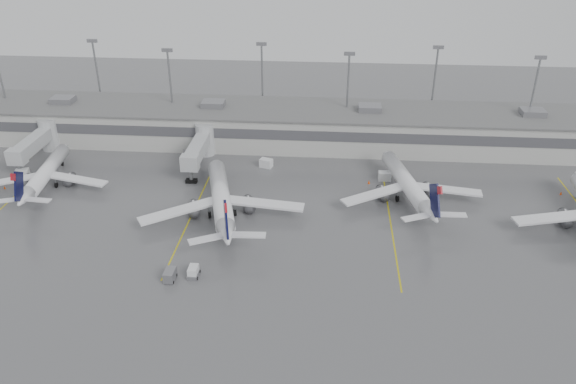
# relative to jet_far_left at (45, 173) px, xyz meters

# --- Properties ---
(ground) EXTENTS (260.00, 260.00, 0.00)m
(ground) POSITION_rel_jet_far_left_xyz_m (48.13, -32.04, -2.81)
(ground) COLOR #555557
(ground) RESTS_ON ground
(terminal) EXTENTS (152.00, 17.00, 9.45)m
(terminal) POSITION_rel_jet_far_left_xyz_m (48.12, 25.94, 1.36)
(terminal) COLOR #AFAFA9
(terminal) RESTS_ON ground
(light_masts) EXTENTS (142.40, 8.00, 20.60)m
(light_masts) POSITION_rel_jet_far_left_xyz_m (48.13, 31.71, 9.21)
(light_masts) COLOR gray
(light_masts) RESTS_ON ground
(jet_bridge_left) EXTENTS (4.00, 17.20, 7.00)m
(jet_bridge_left) POSITION_rel_jet_far_left_xyz_m (-7.37, 13.68, 1.06)
(jet_bridge_left) COLOR #A7AAAD
(jet_bridge_left) RESTS_ON ground
(jet_bridge_right) EXTENTS (4.00, 17.20, 7.00)m
(jet_bridge_right) POSITION_rel_jet_far_left_xyz_m (27.63, 13.68, 1.06)
(jet_bridge_right) COLOR #A7AAAD
(jet_bridge_right) RESTS_ON ground
(stand_markings) EXTENTS (105.25, 40.00, 0.01)m
(stand_markings) POSITION_rel_jet_far_left_xyz_m (48.13, -8.04, -2.81)
(stand_markings) COLOR #C9B90B
(stand_markings) RESTS_ON ground
(jet_far_left) EXTENTS (24.77, 27.92, 9.05)m
(jet_far_left) POSITION_rel_jet_far_left_xyz_m (0.00, 0.00, 0.00)
(jet_far_left) COLOR white
(jet_far_left) RESTS_ON ground
(jet_mid_left) EXTENTS (28.01, 31.80, 10.49)m
(jet_mid_left) POSITION_rel_jet_far_left_xyz_m (36.04, -8.20, 0.45)
(jet_mid_left) COLOR white
(jet_mid_left) RESTS_ON ground
(jet_mid_right) EXTENTS (26.09, 29.56, 9.69)m
(jet_mid_right) POSITION_rel_jet_far_left_xyz_m (69.37, 0.45, 0.20)
(jet_mid_right) COLOR white
(jet_mid_right) RESTS_ON ground
(baggage_tug) EXTENTS (1.64, 2.50, 1.60)m
(baggage_tug) POSITION_rel_jet_far_left_xyz_m (35.12, -26.49, -2.19)
(baggage_tug) COLOR white
(baggage_tug) RESTS_ON ground
(baggage_cart) EXTENTS (1.49, 2.57, 1.64)m
(baggage_cart) POSITION_rel_jet_far_left_xyz_m (31.92, -27.69, -1.96)
(baggage_cart) COLOR slate
(baggage_cart) RESTS_ON ground
(gse_uld_a) EXTENTS (2.84, 2.28, 1.76)m
(gse_uld_a) POSITION_rel_jet_far_left_xyz_m (-6.70, 3.52, -1.93)
(gse_uld_a) COLOR white
(gse_uld_a) RESTS_ON ground
(gse_uld_b) EXTENTS (2.91, 2.40, 1.77)m
(gse_uld_b) POSITION_rel_jet_far_left_xyz_m (41.52, 12.35, -1.93)
(gse_uld_b) COLOR white
(gse_uld_b) RESTS_ON ground
(gse_uld_c) EXTENTS (2.49, 1.66, 1.76)m
(gse_uld_c) POSITION_rel_jet_far_left_xyz_m (65.75, 8.13, -1.94)
(gse_uld_c) COLOR white
(gse_uld_c) RESTS_ON ground
(gse_loader) EXTENTS (2.75, 3.73, 2.10)m
(gse_loader) POSITION_rel_jet_far_left_xyz_m (24.69, 13.69, -1.76)
(gse_loader) COLOR slate
(gse_loader) RESTS_ON ground
(cone_a) EXTENTS (0.40, 0.40, 0.63)m
(cone_a) POSITION_rel_jet_far_left_xyz_m (-7.80, -1.59, -2.50)
(cone_a) COLOR #F84A05
(cone_a) RESTS_ON ground
(cone_b) EXTENTS (0.38, 0.38, 0.60)m
(cone_b) POSITION_rel_jet_far_left_xyz_m (35.34, 0.57, -2.51)
(cone_b) COLOR #F84A05
(cone_b) RESTS_ON ground
(cone_c) EXTENTS (0.46, 0.46, 0.73)m
(cone_c) POSITION_rel_jet_far_left_xyz_m (62.57, 6.30, -2.45)
(cone_c) COLOR #F84A05
(cone_c) RESTS_ON ground
(cone_d) EXTENTS (0.40, 0.40, 0.64)m
(cone_d) POSITION_rel_jet_far_left_xyz_m (98.68, 4.55, -2.49)
(cone_d) COLOR #F84A05
(cone_d) RESTS_ON ground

